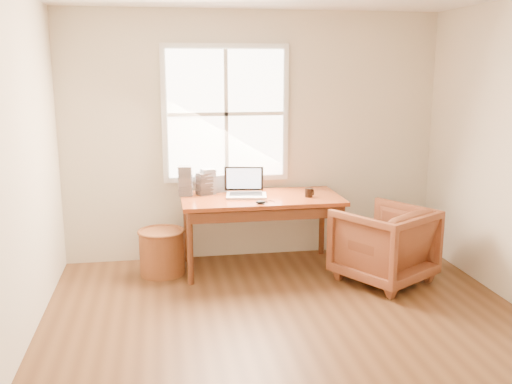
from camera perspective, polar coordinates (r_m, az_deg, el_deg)
room_shell at (r=4.04m, az=4.33°, el=2.30°), size 4.04×4.54×2.64m
desk at (r=5.73m, az=0.52°, el=-0.66°), size 1.60×0.80×0.04m
armchair at (r=5.61m, az=12.64°, el=-5.12°), size 1.08×1.09×0.73m
wicker_stool at (r=5.77m, az=-9.39°, el=-6.00°), size 0.58×0.58×0.44m
laptop at (r=5.68m, az=-0.97°, el=1.13°), size 0.50×0.52×0.33m
mouse at (r=5.42m, az=0.47°, el=-1.02°), size 0.11×0.08×0.03m
coffee_mug at (r=5.73m, az=5.30°, el=-0.06°), size 0.09×0.09×0.09m
cd_stack_a at (r=5.85m, az=-4.78°, el=1.06°), size 0.16×0.15×0.26m
cd_stack_b at (r=5.83m, az=-5.19°, el=0.80°), size 0.18×0.17×0.22m
cd_stack_c at (r=5.80m, az=-7.07°, el=1.13°), size 0.15×0.14×0.30m
cd_stack_d at (r=5.96m, az=-3.82°, el=0.93°), size 0.18×0.17×0.18m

